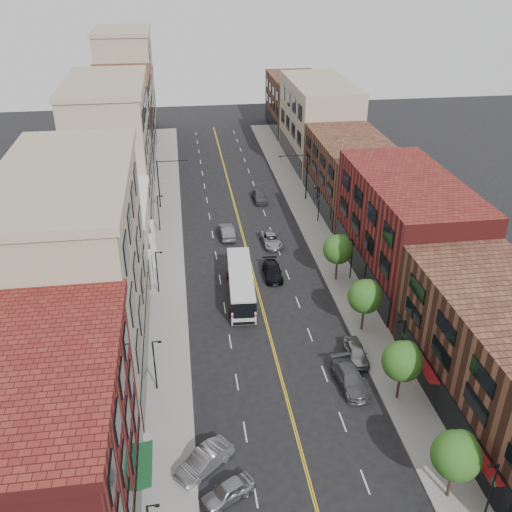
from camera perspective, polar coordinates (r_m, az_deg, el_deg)
name	(u,v)px	position (r m, az deg, el deg)	size (l,w,h in m)	color
ground	(300,446)	(46.64, 4.38, -18.39)	(220.00, 220.00, 0.00)	black
sidewalk_left	(168,247)	(74.25, -8.82, 0.90)	(4.00, 110.00, 0.15)	gray
sidewalk_right	(319,237)	(76.31, 6.34, 1.87)	(4.00, 110.00, 0.15)	gray
bldg_l_redbrick	(42,468)	(37.91, -20.65, -19.26)	(10.00, 16.00, 14.00)	maroon
bldg_l_tanoffice	(79,277)	(51.44, -17.27, -2.00)	(10.00, 22.00, 18.00)	tan
bldg_l_white	(106,237)	(69.50, -14.82, 1.88)	(10.00, 14.00, 8.00)	silver
bldg_l_far_a	(112,151)	(83.39, -14.19, 10.14)	(10.00, 20.00, 18.00)	tan
bldg_l_far_b	(123,123)	(102.92, -13.19, 12.79)	(10.00, 20.00, 15.00)	#532F21
bldg_l_far_c	(127,86)	(119.82, -12.75, 16.21)	(10.00, 16.00, 20.00)	tan
bldg_r_mid	(405,230)	(66.51, 14.72, 2.57)	(10.00, 22.00, 12.00)	maroon
bldg_r_far_a	(352,174)	(85.05, 9.55, 8.11)	(10.00, 20.00, 10.00)	#532F21
bldg_r_far_b	(319,122)	(103.71, 6.28, 13.18)	(10.00, 22.00, 14.00)	tan
bldg_r_far_c	(296,104)	(122.97, 3.99, 14.96)	(10.00, 18.00, 11.00)	#532F21
tree_r_0	(457,454)	(42.58, 19.49, -18.14)	(3.40, 3.40, 5.59)	black
tree_r_1	(403,360)	(49.14, 14.49, -10.01)	(3.40, 3.40, 5.59)	black
tree_r_2	(366,295)	(56.72, 10.92, -3.88)	(3.40, 3.40, 5.59)	black
tree_r_3	(339,248)	(64.96, 8.26, 0.77)	(3.40, 3.40, 5.59)	black
lamp_l_1	(155,363)	(49.93, -10.06, -10.45)	(0.81, 0.55, 5.05)	black
lamp_l_2	(157,270)	(63.23, -9.84, -1.38)	(0.81, 0.55, 5.05)	black
lamp_l_3	(159,211)	(77.56, -9.69, 4.44)	(0.81, 0.55, 5.05)	black
lamp_r_0	(491,488)	(42.89, 22.47, -20.68)	(0.81, 0.55, 5.05)	black
lamp_r_1	(402,341)	(53.22, 14.41, -8.22)	(0.81, 0.55, 5.05)	black
lamp_r_2	(351,257)	(65.87, 9.52, -0.07)	(0.81, 0.55, 5.05)	black
lamp_r_3	(319,202)	(79.72, 6.27, 5.37)	(0.81, 0.55, 5.05)	black
signal_mast_left	(163,178)	(84.33, -9.27, 7.70)	(4.49, 0.18, 7.20)	black
signal_mast_right	(302,171)	(86.20, 4.63, 8.44)	(4.49, 0.18, 7.20)	black
city_bus	(241,282)	(62.38, -1.54, -2.67)	(3.37, 11.90, 3.02)	silver
car_angle_a	(228,492)	(42.89, -2.86, -22.47)	(1.61, 3.99, 1.36)	#93959A
car_angle_b	(204,460)	(44.64, -5.18, -19.70)	(1.66, 4.76, 1.57)	#A5A6AC
car_parked_mid	(350,378)	(51.65, 9.41, -11.98)	(2.21, 5.45, 1.58)	#505056
car_parked_far	(356,352)	(54.70, 9.99, -9.47)	(1.76, 4.36, 1.49)	#9A9DA1
car_lane_behind	(227,231)	(75.86, -2.92, 2.47)	(1.72, 4.93, 1.63)	#535459
car_lane_a	(273,271)	(66.59, 1.66, -1.54)	(2.01, 4.96, 1.44)	black
car_lane_b	(271,240)	(73.88, 1.54, 1.65)	(2.30, 4.99, 1.39)	#97989E
car_lane_c	(260,196)	(87.04, 0.36, 6.03)	(1.92, 4.77, 1.63)	#424247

